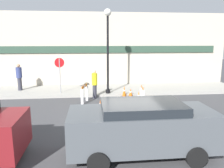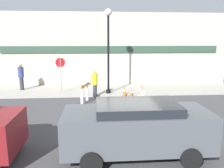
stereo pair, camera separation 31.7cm
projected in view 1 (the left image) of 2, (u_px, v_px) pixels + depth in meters
name	position (u px, v px, depth m)	size (l,w,h in m)	color
ground_plane	(128.00, 123.00, 9.26)	(60.00, 60.00, 0.00)	#424244
sidewalk_slab	(113.00, 90.00, 15.25)	(18.00, 3.32, 0.14)	#9E9B93
storefront_facade	(110.00, 50.00, 16.42)	(18.00, 0.22, 5.50)	#BCB29E
streetlamp_post	(108.00, 40.00, 13.33)	(0.44, 0.44, 5.18)	black
stop_sign	(60.00, 70.00, 13.75)	(0.59, 0.12, 2.24)	gray
barricade_0	(85.00, 93.00, 12.24)	(0.39, 0.94, 1.01)	white
barricade_1	(142.00, 95.00, 11.86)	(0.20, 0.75, 1.02)	white
traffic_cone_0	(131.00, 93.00, 13.59)	(0.30, 0.30, 0.53)	black
traffic_cone_1	(101.00, 105.00, 11.06)	(0.30, 0.30, 0.50)	black
traffic_cone_2	(124.00, 91.00, 13.53)	(0.30, 0.30, 0.72)	black
traffic_cone_3	(139.00, 96.00, 12.60)	(0.30, 0.30, 0.58)	black
traffic_cone_4	(124.00, 105.00, 10.99)	(0.30, 0.30, 0.58)	black
person_worker	(95.00, 83.00, 13.09)	(0.46, 0.46, 1.72)	#33333D
person_pedestrian	(19.00, 76.00, 14.59)	(0.46, 0.46, 1.78)	#33333D
parked_car_1	(142.00, 126.00, 6.54)	(4.34, 1.86, 1.66)	#4C5156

